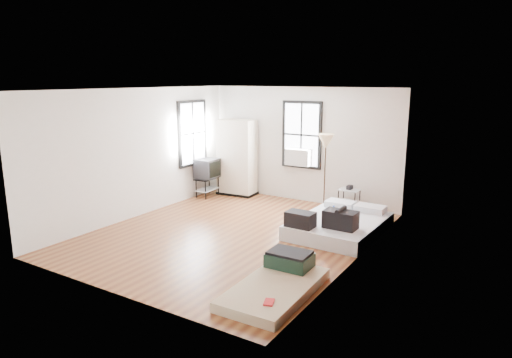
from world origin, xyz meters
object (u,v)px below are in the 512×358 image
Objects in this scene: wardrobe at (237,158)px; tv_stand at (207,170)px; mattress_bare at (279,281)px; floor_lamp at (326,145)px; side_table at (349,194)px; mattress_main at (339,224)px.

wardrobe is 2.00× the size of tv_stand.
mattress_bare is 0.94× the size of wardrobe.
wardrobe reaches higher than tv_stand.
floor_lamp is (-1.15, 4.30, 1.38)m from mattress_bare.
side_table is at bearing -2.79° from wardrobe.
tv_stand reaches higher than mattress_bare.
side_table is 3.65m from tv_stand.
floor_lamp is 1.78× the size of tv_stand.
wardrobe is at bearing -178.69° from side_table.
floor_lamp is at bearing 8.77° from tv_stand.
side_table is at bearing 8.00° from tv_stand.
tv_stand is at bearing 136.73° from mattress_bare.
floor_lamp reaches higher than side_table.
wardrobe is (-3.44, 1.52, 0.79)m from mattress_main.
wardrobe is 1.12× the size of floor_lamp.
mattress_bare is 3.07× the size of side_table.
floor_lamp reaches higher than tv_stand.
mattress_main reaches higher than mattress_bare.
wardrobe reaches higher than side_table.
mattress_main is 3.85m from wardrobe.
side_table is at bearing 6.75° from floor_lamp.
mattress_bare is at bearing -74.99° from floor_lamp.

